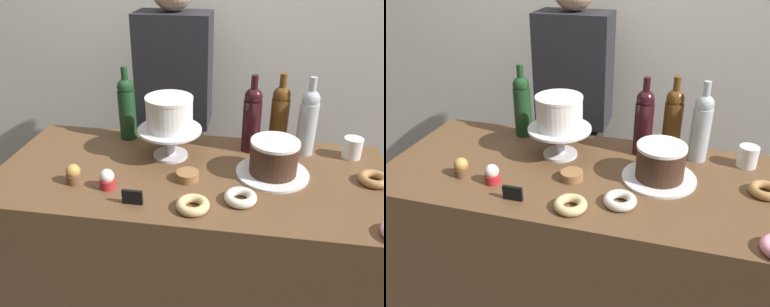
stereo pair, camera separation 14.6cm
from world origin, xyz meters
TOP-DOWN VIEW (x-y plane):
  - back_wall at (0.00, 0.91)m, footprint 6.00×0.05m
  - display_counter at (0.00, 0.00)m, footprint 1.51×0.67m
  - cake_stand_pedestal at (-0.11, 0.11)m, footprint 0.26×0.26m
  - white_layer_cake at (-0.11, 0.11)m, footprint 0.19×0.19m
  - silver_serving_platter at (0.30, 0.03)m, footprint 0.28×0.28m
  - chocolate_round_cake at (0.30, 0.03)m, footprint 0.18×0.18m
  - wine_bottle_green at (-0.33, 0.26)m, footprint 0.08×0.08m
  - wine_bottle_amber at (0.33, 0.26)m, footprint 0.08×0.08m
  - wine_bottle_clear at (0.44, 0.23)m, footprint 0.08×0.08m
  - wine_bottle_dark_red at (0.21, 0.23)m, footprint 0.08×0.08m
  - cupcake_caramel at (-0.41, -0.14)m, footprint 0.06×0.06m
  - cupcake_vanilla at (-0.28, -0.16)m, footprint 0.06×0.06m
  - donut_glazed at (0.04, -0.24)m, footprint 0.11×0.11m
  - donut_sugar at (0.19, -0.17)m, footprint 0.11×0.11m
  - donut_maple at (0.67, 0.03)m, footprint 0.11×0.11m
  - cookie_stack at (-0.01, -0.06)m, footprint 0.08×0.08m
  - price_sign_chalkboard at (-0.16, -0.24)m, footprint 0.07×0.01m
  - coffee_cup_ceramic at (0.63, 0.22)m, footprint 0.08×0.08m
  - barista_figure at (-0.18, 0.59)m, footprint 0.36×0.22m

SIDE VIEW (x-z plane):
  - display_counter at x=0.00m, z-range 0.00..0.90m
  - barista_figure at x=-0.18m, z-range 0.04..1.64m
  - silver_serving_platter at x=0.30m, z-range 0.90..0.91m
  - donut_glazed at x=0.04m, z-range 0.90..0.93m
  - donut_sugar at x=0.19m, z-range 0.90..0.93m
  - donut_maple at x=0.67m, z-range 0.90..0.93m
  - cookie_stack at x=-0.01m, z-range 0.90..0.93m
  - price_sign_chalkboard at x=-0.16m, z-range 0.90..0.95m
  - cupcake_caramel at x=-0.41m, z-range 0.90..0.97m
  - cupcake_vanilla at x=-0.28m, z-range 0.90..0.97m
  - coffee_cup_ceramic at x=0.63m, z-range 0.90..0.98m
  - chocolate_round_cake at x=0.30m, z-range 0.91..1.04m
  - cake_stand_pedestal at x=-0.11m, z-range 0.92..1.05m
  - wine_bottle_green at x=-0.33m, z-range 0.88..1.21m
  - wine_bottle_amber at x=0.33m, z-range 0.88..1.21m
  - wine_bottle_clear at x=0.44m, z-range 0.88..1.21m
  - wine_bottle_dark_red at x=0.21m, z-range 0.88..1.21m
  - white_layer_cake at x=-0.11m, z-range 1.02..1.15m
  - back_wall at x=0.00m, z-range 0.00..2.60m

